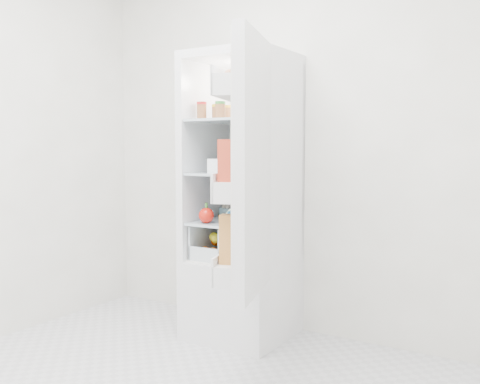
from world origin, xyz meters
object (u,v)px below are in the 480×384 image
Objects in this scene: red_cabbage at (245,209)px; refrigerator at (245,233)px; mushroom_bowl at (229,213)px; fridge_door at (247,172)px.

refrigerator is at bearing 121.23° from red_cabbage.
red_cabbage reaches higher than mushroom_bowl.
fridge_door reaches higher than red_cabbage.
red_cabbage is 0.31m from mushroom_bowl.
refrigerator reaches higher than red_cabbage.
mushroom_bowl is at bearing 142.47° from red_cabbage.
fridge_door is (0.56, -0.68, 0.31)m from mushroom_bowl.
red_cabbage is (0.08, -0.13, 0.17)m from refrigerator.
mushroom_bowl is (-0.24, 0.18, -0.06)m from red_cabbage.
refrigerator is 0.23m from red_cabbage.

